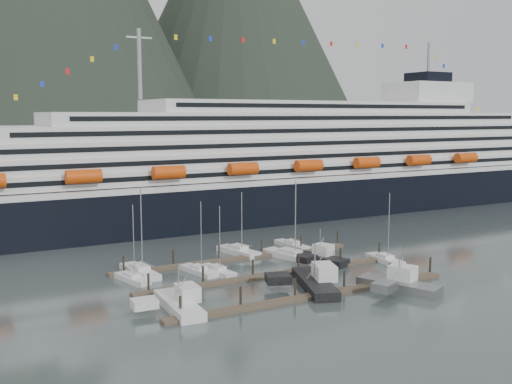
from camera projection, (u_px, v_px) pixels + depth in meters
ground at (307, 277)px, 99.61m from camera, size 1600.00×1600.00×0.00m
cruise_ship at (287, 170)px, 160.14m from camera, size 210.00×30.40×50.30m
dock_near at (316, 295)px, 88.57m from camera, size 48.18×2.28×3.20m
dock_mid at (272, 274)px, 99.87m from camera, size 48.18×2.28×3.20m
dock_far at (237, 258)px, 111.16m from camera, size 48.18×2.28×3.20m
sailboat_a at (132, 279)px, 96.69m from camera, size 3.98×8.35×13.04m
sailboat_b at (217, 271)px, 101.57m from camera, size 3.51×9.04×12.05m
sailboat_c at (199, 271)px, 101.62m from camera, size 4.02×8.82×12.82m
sailboat_d at (290, 256)px, 112.11m from camera, size 5.79×12.83×15.24m
sailboat_e at (140, 272)px, 100.83m from camera, size 3.94×11.39×15.50m
sailboat_f at (238, 252)px, 115.71m from camera, size 5.20×10.49×12.69m
sailboat_g at (292, 245)px, 121.59m from camera, size 3.08×9.71×12.22m
sailboat_h at (385, 260)px, 109.31m from camera, size 3.21×8.96×13.32m
trawler_a at (178, 304)px, 82.63m from camera, size 9.37×12.98×7.03m
trawler_c at (314, 282)px, 93.10m from camera, size 12.22×15.73×7.85m
trawler_d at (398, 284)px, 91.77m from camera, size 10.88×13.21×7.60m
trawler_e at (320, 258)px, 108.64m from camera, size 9.25×11.18×6.90m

